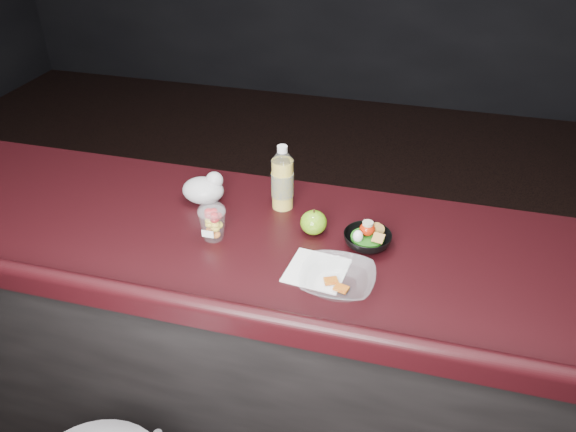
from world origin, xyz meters
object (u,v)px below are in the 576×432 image
object	(u,v)px
fruit_cup	(212,221)
green_apple	(314,223)
snack_bowl	(367,239)
takeout_bowl	(337,280)
lemonade_bottle	(282,182)

from	to	relation	value
fruit_cup	green_apple	size ratio (longest dim) A/B	1.42
fruit_cup	green_apple	distance (m)	0.30
snack_bowl	takeout_bowl	world-z (taller)	snack_bowl
snack_bowl	green_apple	bearing A→B (deg)	171.42
green_apple	snack_bowl	xyz separation A→B (m)	(0.17, -0.03, -0.01)
fruit_cup	takeout_bowl	xyz separation A→B (m)	(0.40, -0.13, -0.04)
green_apple	snack_bowl	distance (m)	0.17
fruit_cup	takeout_bowl	bearing A→B (deg)	-17.63
fruit_cup	takeout_bowl	distance (m)	0.42
lemonade_bottle	snack_bowl	size ratio (longest dim) A/B	1.24
green_apple	takeout_bowl	distance (m)	0.26
lemonade_bottle	takeout_bowl	size ratio (longest dim) A/B	1.09
lemonade_bottle	fruit_cup	xyz separation A→B (m)	(-0.15, -0.22, -0.03)
lemonade_bottle	takeout_bowl	world-z (taller)	lemonade_bottle
snack_bowl	lemonade_bottle	bearing A→B (deg)	154.05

